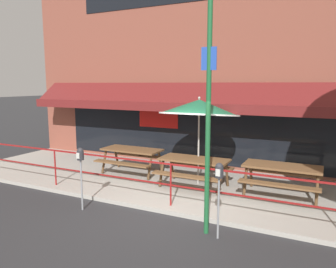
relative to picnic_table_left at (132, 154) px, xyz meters
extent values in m
plane|color=#2D2D30|center=(2.21, -2.19, -0.71)|extent=(120.00, 120.00, 0.00)
cube|color=#ADA89E|center=(2.21, -0.19, -0.66)|extent=(15.00, 4.00, 0.10)
cube|color=brown|center=(2.21, 2.06, 3.51)|extent=(15.00, 0.50, 8.43)
cube|color=black|center=(2.21, 1.80, 0.64)|extent=(12.00, 0.02, 2.30)
cube|color=red|center=(-0.04, 1.78, 0.94)|extent=(1.50, 0.02, 0.70)
cube|color=maroon|center=(2.21, 1.26, 1.79)|extent=(13.80, 0.92, 0.70)
cube|color=maroon|center=(2.21, 0.75, 1.39)|extent=(13.80, 0.08, 0.28)
cylinder|color=maroon|center=(-1.24, -1.89, -0.13)|extent=(0.04, 0.04, 0.95)
cylinder|color=maroon|center=(2.21, -1.89, -0.13)|extent=(0.04, 0.04, 0.95)
cube|color=maroon|center=(2.21, -1.89, 0.34)|extent=(13.80, 0.04, 0.04)
cube|color=maroon|center=(2.21, -1.89, -0.13)|extent=(13.80, 0.03, 0.03)
cube|color=brown|center=(0.00, 0.00, 0.13)|extent=(1.80, 0.80, 0.05)
cube|color=brown|center=(0.00, -0.58, -0.17)|extent=(1.80, 0.26, 0.04)
cube|color=brown|center=(0.00, 0.58, -0.17)|extent=(1.80, 0.26, 0.04)
cylinder|color=brown|center=(0.80, -0.32, -0.24)|extent=(0.07, 0.30, 0.73)
cylinder|color=brown|center=(0.80, 0.32, -0.24)|extent=(0.07, 0.30, 0.73)
cylinder|color=brown|center=(-0.80, -0.32, -0.24)|extent=(0.07, 0.30, 0.73)
cylinder|color=brown|center=(-0.80, 0.32, -0.24)|extent=(0.07, 0.30, 0.73)
cube|color=brown|center=(2.18, -0.39, 0.13)|extent=(1.80, 0.80, 0.05)
cube|color=brown|center=(2.18, -0.97, -0.17)|extent=(1.80, 0.26, 0.04)
cube|color=brown|center=(2.18, 0.19, -0.17)|extent=(1.80, 0.26, 0.04)
cylinder|color=brown|center=(2.98, -0.70, -0.24)|extent=(0.07, 0.30, 0.73)
cylinder|color=brown|center=(2.98, -0.07, -0.24)|extent=(0.07, 0.30, 0.73)
cylinder|color=brown|center=(1.38, -0.70, -0.24)|extent=(0.07, 0.30, 0.73)
cylinder|color=brown|center=(1.38, -0.07, -0.24)|extent=(0.07, 0.30, 0.73)
cube|color=brown|center=(4.35, -0.14, 0.13)|extent=(1.80, 0.80, 0.05)
cube|color=brown|center=(4.35, -0.72, -0.17)|extent=(1.80, 0.26, 0.04)
cube|color=brown|center=(4.35, 0.44, -0.17)|extent=(1.80, 0.26, 0.04)
cylinder|color=brown|center=(5.15, -0.46, -0.24)|extent=(0.07, 0.30, 0.73)
cylinder|color=brown|center=(5.15, 0.18, -0.24)|extent=(0.07, 0.30, 0.73)
cylinder|color=brown|center=(3.55, -0.46, -0.24)|extent=(0.07, 0.30, 0.73)
cylinder|color=brown|center=(3.55, 0.18, -0.24)|extent=(0.07, 0.30, 0.73)
cylinder|color=#B7B2A8|center=(2.18, -0.08, 0.54)|extent=(0.04, 0.04, 2.30)
cone|color=#1E6B47|center=(2.18, -0.08, 1.49)|extent=(2.10, 2.13, 0.59)
cylinder|color=white|center=(2.18, -0.08, 1.30)|extent=(2.14, 2.14, 0.24)
sphere|color=#B7B2A8|center=(2.18, -0.08, 1.73)|extent=(0.07, 0.07, 0.07)
cylinder|color=gray|center=(0.43, -2.77, -0.13)|extent=(0.04, 0.04, 1.15)
cylinder|color=#2D2D33|center=(0.43, -2.77, 0.54)|extent=(0.15, 0.15, 0.20)
sphere|color=#2D2D33|center=(0.43, -2.77, 0.64)|extent=(0.14, 0.14, 0.14)
cube|color=silver|center=(0.43, -2.85, 0.55)|extent=(0.08, 0.01, 0.13)
cylinder|color=gray|center=(3.59, -2.75, -0.13)|extent=(0.04, 0.04, 1.15)
cylinder|color=#2D2D33|center=(3.59, -2.75, 0.54)|extent=(0.15, 0.15, 0.20)
sphere|color=#2D2D33|center=(3.59, -2.75, 0.64)|extent=(0.14, 0.14, 0.14)
cube|color=silver|center=(3.59, -2.83, 0.55)|extent=(0.08, 0.01, 0.13)
cylinder|color=#1E6033|center=(3.32, -2.64, 1.55)|extent=(0.09, 0.09, 4.51)
cube|color=blue|center=(3.32, -2.66, 2.54)|extent=(0.28, 0.02, 0.40)
camera|label=1|loc=(5.26, -8.22, 2.10)|focal=35.00mm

